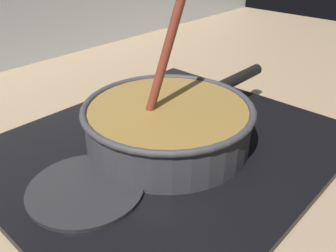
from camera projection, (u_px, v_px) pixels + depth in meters
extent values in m
cube|color=#9E8466|center=(260.00, 238.00, 0.46)|extent=(2.40, 1.60, 0.04)
cube|color=black|center=(168.00, 146.00, 0.61)|extent=(0.56, 0.48, 0.01)
torus|color=#592D0C|center=(168.00, 141.00, 0.60)|extent=(0.17, 0.17, 0.01)
cylinder|color=#262628|center=(86.00, 188.00, 0.50)|extent=(0.16, 0.16, 0.01)
cylinder|color=#38383D|center=(168.00, 126.00, 0.59)|extent=(0.27, 0.27, 0.07)
cylinder|color=olive|center=(168.00, 124.00, 0.59)|extent=(0.26, 0.26, 0.06)
torus|color=#38383D|center=(168.00, 108.00, 0.57)|extent=(0.28, 0.28, 0.01)
cylinder|color=black|center=(238.00, 78.00, 0.71)|extent=(0.14, 0.02, 0.02)
cylinder|color=#E5CC7A|center=(153.00, 117.00, 0.57)|extent=(0.03, 0.03, 0.01)
cylinder|color=#E5CC7A|center=(131.00, 93.00, 0.65)|extent=(0.03, 0.03, 0.01)
cylinder|color=beige|center=(188.00, 109.00, 0.59)|extent=(0.03, 0.03, 0.01)
cylinder|color=#E5CC7A|center=(154.00, 91.00, 0.66)|extent=(0.04, 0.04, 0.01)
cylinder|color=beige|center=(132.00, 145.00, 0.49)|extent=(0.03, 0.03, 0.01)
cylinder|color=maroon|center=(169.00, 44.00, 0.53)|extent=(0.09, 0.04, 0.24)
cube|color=brown|center=(147.00, 119.00, 0.57)|extent=(0.05, 0.04, 0.01)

